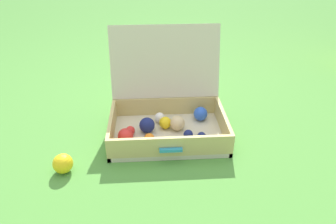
# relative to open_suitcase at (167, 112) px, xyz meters

# --- Properties ---
(ground_plane) EXTENTS (16.00, 16.00, 0.00)m
(ground_plane) POSITION_rel_open_suitcase_xyz_m (-0.05, -0.04, -0.12)
(ground_plane) COLOR #4C8C38
(open_suitcase) EXTENTS (0.61, 0.54, 0.53)m
(open_suitcase) POSITION_rel_open_suitcase_xyz_m (0.00, 0.00, 0.00)
(open_suitcase) COLOR beige
(open_suitcase) RESTS_ON ground
(stray_ball_on_grass) EXTENTS (0.09, 0.09, 0.09)m
(stray_ball_on_grass) POSITION_rel_open_suitcase_xyz_m (-0.50, -0.32, -0.07)
(stray_ball_on_grass) COLOR yellow
(stray_ball_on_grass) RESTS_ON ground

